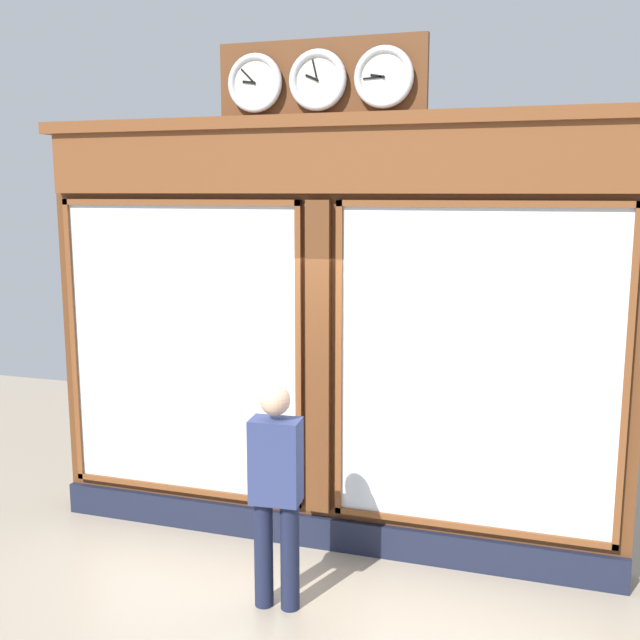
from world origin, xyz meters
TOP-DOWN VIEW (x-y plane):
  - shop_facade at (-0.00, -0.13)m, footprint 5.08×0.42m
  - pedestrian at (0.02, 1.00)m, footprint 0.38×0.25m

SIDE VIEW (x-z plane):
  - pedestrian at x=0.02m, z-range 0.09..1.78m
  - shop_facade at x=0.00m, z-range -0.25..3.95m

